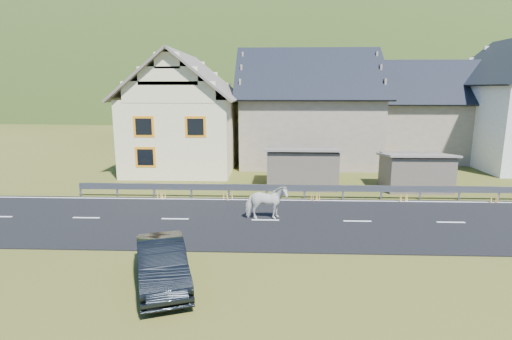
{
  "coord_description": "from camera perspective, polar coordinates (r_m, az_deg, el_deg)",
  "views": [
    {
      "loc": [
        -3.77,
        -16.68,
        5.71
      ],
      "look_at": [
        -4.48,
        1.77,
        1.91
      ],
      "focal_mm": 28.0,
      "sensor_mm": 36.0,
      "label": 1
    }
  ],
  "objects": [
    {
      "name": "house_stone_b",
      "position": [
        36.05,
        23.22,
        8.35
      ],
      "size": [
        9.8,
        8.8,
        8.1
      ],
      "color": "gray",
      "rests_on": "ground"
    },
    {
      "name": "horse",
      "position": [
        17.51,
        1.47,
        -4.66
      ],
      "size": [
        1.03,
        1.89,
        1.53
      ],
      "primitive_type": "imported",
      "rotation": [
        0.0,
        0.0,
        1.69
      ],
      "color": "silver",
      "rests_on": "road"
    },
    {
      "name": "house_stone_a",
      "position": [
        31.82,
        7.31,
        9.58
      ],
      "size": [
        10.8,
        9.8,
        8.9
      ],
      "color": "gray",
      "rests_on": "ground"
    },
    {
      "name": "house_cream",
      "position": [
        29.38,
        -10.16,
        8.8
      ],
      "size": [
        7.8,
        9.8,
        8.3
      ],
      "color": "#FCEDB4",
      "rests_on": "ground"
    },
    {
      "name": "shed_left",
      "position": [
        23.71,
        6.45,
        0.33
      ],
      "size": [
        4.3,
        3.3,
        2.4
      ],
      "primitive_type": "cube",
      "color": "#6B5F4F",
      "rests_on": "ground"
    },
    {
      "name": "ground",
      "position": [
        18.03,
        14.28,
        -7.22
      ],
      "size": [
        160.0,
        160.0,
        0.0
      ],
      "primitive_type": "plane",
      "color": "#333E12",
      "rests_on": "ground"
    },
    {
      "name": "lane_markings",
      "position": [
        18.02,
        14.28,
        -7.08
      ],
      "size": [
        60.0,
        6.6,
        0.01
      ],
      "primitive_type": "cube",
      "color": "silver",
      "rests_on": "road"
    },
    {
      "name": "conifer_patch",
      "position": [
        136.65,
        -20.19,
        11.05
      ],
      "size": [
        76.0,
        50.0,
        28.0
      ],
      "primitive_type": "ellipsoid",
      "color": "black",
      "rests_on": "ground"
    },
    {
      "name": "car",
      "position": [
        12.4,
        -13.3,
        -12.83
      ],
      "size": [
        2.59,
        4.14,
        1.29
      ],
      "primitive_type": "imported",
      "rotation": [
        0.0,
        0.0,
        0.34
      ],
      "color": "black",
      "rests_on": "ground"
    },
    {
      "name": "shed_right",
      "position": [
        24.6,
        21.81,
        -0.27
      ],
      "size": [
        3.8,
        2.9,
        2.2
      ],
      "primitive_type": "cube",
      "color": "#6B5F4F",
      "rests_on": "ground"
    },
    {
      "name": "mountain",
      "position": [
        198.55,
        4.74,
        4.14
      ],
      "size": [
        440.0,
        280.0,
        260.0
      ],
      "primitive_type": "ellipsoid",
      "color": "#223A10",
      "rests_on": "ground"
    },
    {
      "name": "guardrail",
      "position": [
        21.34,
        12.33,
        -2.62
      ],
      "size": [
        28.1,
        0.09,
        0.75
      ],
      "color": "#93969B",
      "rests_on": "ground"
    },
    {
      "name": "road",
      "position": [
        18.03,
        14.28,
        -7.16
      ],
      "size": [
        60.0,
        7.0,
        0.04
      ],
      "primitive_type": "cube",
      "color": "black",
      "rests_on": "ground"
    }
  ]
}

